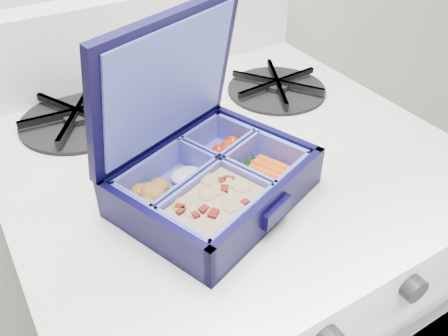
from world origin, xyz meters
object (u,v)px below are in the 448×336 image
bento_box (215,182)px  burner_grate (277,85)px  stove (221,328)px  fork (205,142)px

bento_box → burner_grate: bento_box is taller
stove → bento_box: size_ratio=4.12×
bento_box → fork: bearing=46.4°
fork → bento_box: bearing=-73.4°
bento_box → burner_grate: size_ratio=1.32×
stove → fork: 0.44m
burner_grate → fork: (-0.17, -0.07, -0.01)m
burner_grate → bento_box: bearing=-141.5°
stove → fork: (-0.02, 0.01, 0.44)m
bento_box → burner_grate: bearing=18.5°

